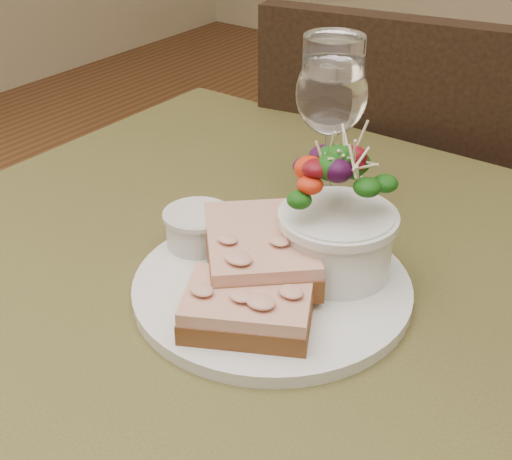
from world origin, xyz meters
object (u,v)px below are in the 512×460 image
Objects in this scene: cafe_table at (250,375)px; salad_bowl at (339,215)px; dinner_plate at (272,287)px; wine_glass at (331,98)px; chair_far at (399,317)px; ramekin at (198,226)px; sandwich_back at (260,250)px; sandwich_front at (248,308)px.

cafe_table is 6.30× the size of salad_bowl.
wine_glass reaches higher than dinner_plate.
ramekin is at bearing 81.33° from chair_far.
cafe_table is 0.19m from salad_bowl.
ramekin is (0.02, -0.59, 0.49)m from chair_far.
sandwich_back is at bearing -78.93° from wine_glass.
chair_far reaches higher than salad_bowl.
salad_bowl is at bearing -55.49° from wine_glass.
ramekin reaches higher than cafe_table.
dinner_plate is 0.22m from wine_glass.
dinner_plate is 1.97× the size of sandwich_front.
dinner_plate is 2.01× the size of salad_bowl.
ramekin is (-0.08, 0.01, -0.01)m from sandwich_back.
sandwich_back reaches higher than cafe_table.
dinner_plate is 4.09× the size of ramekin.
cafe_table is at bearing -15.44° from ramekin.
cafe_table is 0.14m from sandwich_back.
chair_far is 7.09× the size of salad_bowl.
ramekin is 0.49× the size of salad_bowl.
sandwich_front is 2.08× the size of ramekin.
wine_glass is at bearing 148.46° from sandwich_back.
cafe_table is at bearing -79.54° from wine_glass.
sandwich_front is (0.02, -0.06, 0.02)m from dinner_plate.
salad_bowl is at bearing 49.75° from cafe_table.
cafe_table is at bearing -130.25° from salad_bowl.
sandwich_front is at bearing -73.49° from dinner_plate.
sandwich_front is at bearing -54.79° from cafe_table.
chair_far is at bearing 74.19° from sandwich_front.
chair_far is 0.77m from dinner_plate.
chair_far is at bearing 105.77° from salad_bowl.
ramekin is 0.14m from salad_bowl.
wine_glass is at bearing 100.46° from cafe_table.
dinner_plate is at bearing 79.00° from sandwich_front.
wine_glass reaches higher than salad_bowl.
sandwich_back is 0.20m from wine_glass.
sandwich_front reaches higher than cafe_table.
wine_glass is (-0.03, 0.17, 0.09)m from sandwich_back.
salad_bowl is at bearing 53.23° from sandwich_front.
dinner_plate is 0.07m from sandwich_front.
salad_bowl is (0.05, 0.06, 0.17)m from cafe_table.
ramekin is at bearing -163.14° from salad_bowl.
dinner_plate is 0.04m from sandwich_back.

